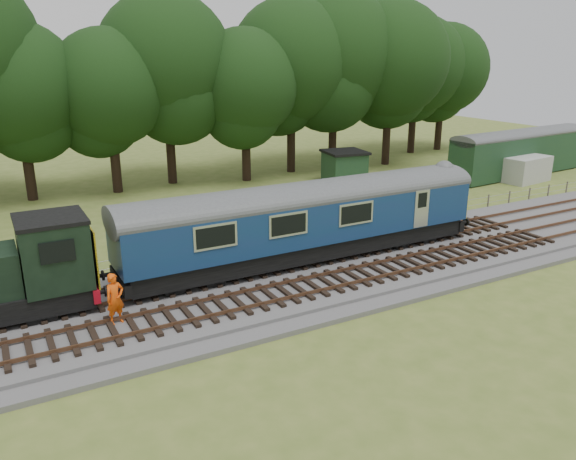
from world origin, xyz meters
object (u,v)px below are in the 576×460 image
dmu_railcar (307,215)px  caravan (527,169)px  worker (115,299)px  parked_coach (520,150)px

dmu_railcar → caravan: 26.03m
dmu_railcar → caravan: (24.87, 7.53, -1.61)m
worker → dmu_railcar: bearing=-4.8°
dmu_railcar → parked_coach: (26.39, 9.64, -0.50)m
parked_coach → caravan: parked_coach is taller
dmu_railcar → caravan: size_ratio=4.42×
dmu_railcar → worker: dmu_railcar is taller
worker → parked_coach: 37.91m
dmu_railcar → caravan: dmu_railcar is taller
parked_coach → caravan: 2.82m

